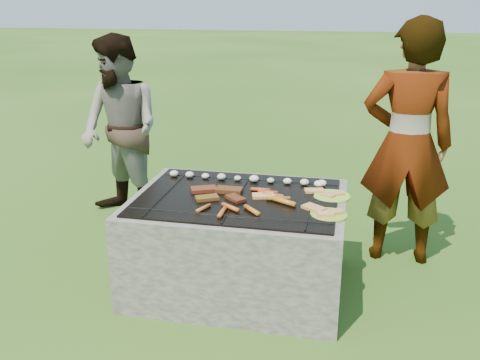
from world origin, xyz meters
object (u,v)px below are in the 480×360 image
(plate_near, at_px, (329,215))
(bystander, at_px, (121,130))
(cook, at_px, (407,144))
(fire_pit, at_px, (238,245))
(plate_far, at_px, (332,196))

(plate_near, bearing_deg, bystander, 147.43)
(cook, bearing_deg, fire_pit, 29.77)
(bystander, bearing_deg, plate_far, 4.79)
(fire_pit, bearing_deg, plate_near, -18.02)
(plate_far, relative_size, bystander, 0.19)
(fire_pit, bearing_deg, bystander, 141.73)
(fire_pit, distance_m, bystander, 1.57)
(cook, height_order, bystander, cook)
(fire_pit, bearing_deg, plate_far, 12.52)
(plate_far, height_order, cook, cook)
(plate_far, distance_m, bystander, 1.92)
(fire_pit, relative_size, cook, 0.78)
(fire_pit, bearing_deg, cook, 31.15)
(plate_far, height_order, bystander, bystander)
(plate_near, height_order, cook, cook)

